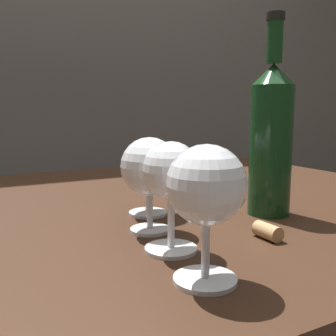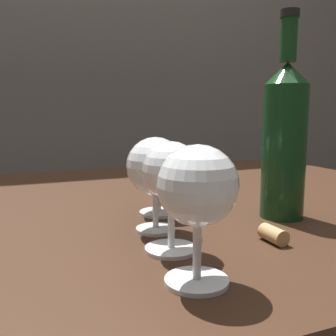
{
  "view_description": "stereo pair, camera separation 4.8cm",
  "coord_description": "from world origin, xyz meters",
  "px_view_note": "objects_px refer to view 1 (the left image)",
  "views": [
    {
      "loc": [
        -0.23,
        -0.67,
        0.89
      ],
      "look_at": [
        -0.0,
        -0.25,
        0.82
      ],
      "focal_mm": 41.38,
      "sensor_mm": 36.0,
      "label": 1
    },
    {
      "loc": [
        -0.18,
        -0.69,
        0.89
      ],
      "look_at": [
        -0.0,
        -0.25,
        0.82
      ],
      "focal_mm": 41.38,
      "sensor_mm": 36.0,
      "label": 2
    }
  ],
  "objects_px": {
    "wine_bottle": "(271,137)",
    "cork": "(268,231)",
    "wine_glass_pinot": "(150,168)",
    "wine_glass_white": "(148,165)",
    "wine_glass_merlot": "(206,189)",
    "wine_glass_rose": "(168,174)"
  },
  "relations": [
    {
      "from": "wine_bottle",
      "to": "cork",
      "type": "height_order",
      "value": "wine_bottle"
    },
    {
      "from": "wine_glass_rose",
      "to": "wine_glass_pinot",
      "type": "relative_size",
      "value": 1.0
    },
    {
      "from": "cork",
      "to": "wine_glass_rose",
      "type": "bearing_deg",
      "value": 171.09
    },
    {
      "from": "wine_glass_merlot",
      "to": "wine_glass_pinot",
      "type": "xyz_separation_m",
      "value": [
        0.02,
        0.18,
        -0.0
      ]
    },
    {
      "from": "wine_glass_merlot",
      "to": "wine_bottle",
      "type": "relative_size",
      "value": 0.44
    },
    {
      "from": "wine_glass_pinot",
      "to": "cork",
      "type": "height_order",
      "value": "wine_glass_pinot"
    },
    {
      "from": "cork",
      "to": "wine_glass_pinot",
      "type": "bearing_deg",
      "value": 140.34
    },
    {
      "from": "wine_glass_merlot",
      "to": "wine_bottle",
      "type": "xyz_separation_m",
      "value": [
        0.24,
        0.17,
        0.03
      ]
    },
    {
      "from": "wine_glass_merlot",
      "to": "wine_glass_rose",
      "type": "relative_size",
      "value": 1.03
    },
    {
      "from": "wine_glass_merlot",
      "to": "wine_glass_white",
      "type": "relative_size",
      "value": 1.1
    },
    {
      "from": "wine_bottle",
      "to": "cork",
      "type": "xyz_separation_m",
      "value": [
        -0.09,
        -0.1,
        -0.12
      ]
    },
    {
      "from": "wine_glass_rose",
      "to": "wine_glass_white",
      "type": "xyz_separation_m",
      "value": [
        0.05,
        0.17,
        -0.01
      ]
    },
    {
      "from": "wine_glass_white",
      "to": "cork",
      "type": "relative_size",
      "value": 3.14
    },
    {
      "from": "wine_glass_white",
      "to": "wine_glass_merlot",
      "type": "bearing_deg",
      "value": -102.46
    },
    {
      "from": "wine_glass_rose",
      "to": "wine_glass_white",
      "type": "distance_m",
      "value": 0.18
    },
    {
      "from": "wine_glass_rose",
      "to": "wine_bottle",
      "type": "xyz_separation_m",
      "value": [
        0.24,
        0.08,
        0.03
      ]
    },
    {
      "from": "wine_glass_pinot",
      "to": "wine_glass_rose",
      "type": "bearing_deg",
      "value": -99.95
    },
    {
      "from": "wine_glass_pinot",
      "to": "wine_bottle",
      "type": "relative_size",
      "value": 0.42
    },
    {
      "from": "wine_glass_rose",
      "to": "wine_bottle",
      "type": "height_order",
      "value": "wine_bottle"
    },
    {
      "from": "wine_glass_white",
      "to": "wine_bottle",
      "type": "height_order",
      "value": "wine_bottle"
    },
    {
      "from": "wine_glass_merlot",
      "to": "cork",
      "type": "height_order",
      "value": "wine_glass_merlot"
    },
    {
      "from": "wine_glass_merlot",
      "to": "wine_bottle",
      "type": "height_order",
      "value": "wine_bottle"
    }
  ]
}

